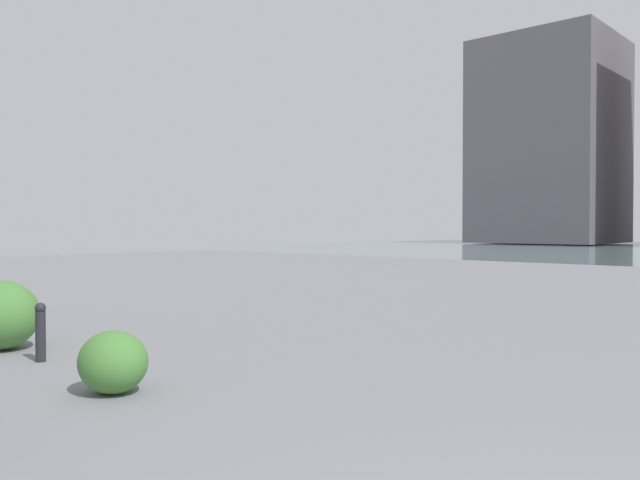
% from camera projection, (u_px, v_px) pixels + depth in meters
% --- Properties ---
extents(building_annex, '(12.99, 12.96, 20.92)m').
position_uv_depth(building_annex, '(549.00, 143.00, 67.55)').
color(building_annex, '#5B5660').
rests_on(building_annex, ground).
extents(bollard_near, '(0.13, 0.13, 0.72)m').
position_uv_depth(bollard_near, '(41.00, 331.00, 7.83)').
color(bollard_near, '#232328').
rests_on(bollard_near, ground).
extents(shrub_low, '(1.09, 0.98, 0.93)m').
position_uv_depth(shrub_low, '(0.00, 315.00, 8.59)').
color(shrub_low, '#477F38').
rests_on(shrub_low, ground).
extents(shrub_round, '(0.73, 0.66, 0.62)m').
position_uv_depth(shrub_round, '(113.00, 362.00, 6.34)').
color(shrub_round, '#477F38').
rests_on(shrub_round, ground).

